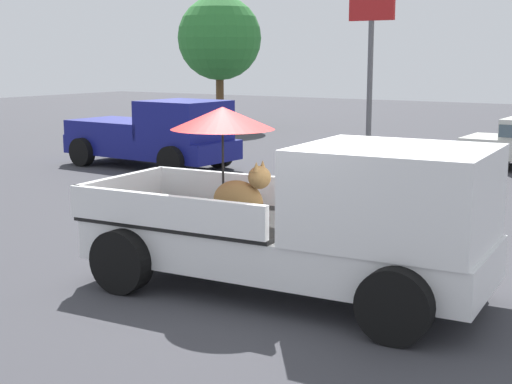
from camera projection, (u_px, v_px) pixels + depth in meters
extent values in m
plane|color=#38383D|center=(283.00, 291.00, 9.25)|extent=(80.00, 80.00, 0.00)
cylinder|color=black|center=(444.00, 260.00, 9.21)|extent=(0.82, 0.34, 0.80)
cylinder|color=black|center=(395.00, 306.00, 7.51)|extent=(0.82, 0.34, 0.80)
cylinder|color=black|center=(206.00, 229.00, 10.85)|extent=(0.82, 0.34, 0.80)
cylinder|color=black|center=(122.00, 261.00, 9.15)|extent=(0.82, 0.34, 0.80)
cube|color=white|center=(284.00, 247.00, 9.15)|extent=(5.12, 2.18, 0.50)
cube|color=white|center=(395.00, 194.00, 8.35)|extent=(2.24, 2.01, 1.08)
cube|color=#4C606B|center=(487.00, 184.00, 7.84)|extent=(0.19, 1.72, 0.64)
cube|color=black|center=(205.00, 216.00, 9.64)|extent=(2.93, 2.05, 0.06)
cube|color=white|center=(240.00, 188.00, 10.39)|extent=(2.80, 0.31, 0.40)
cube|color=white|center=(163.00, 211.00, 8.80)|extent=(2.80, 0.31, 0.40)
cube|color=white|center=(122.00, 190.00, 10.23)|extent=(0.24, 1.84, 0.40)
ellipsoid|color=olive|center=(238.00, 201.00, 9.10)|extent=(0.70, 0.37, 0.52)
sphere|color=olive|center=(260.00, 177.00, 8.90)|extent=(0.30, 0.30, 0.28)
cone|color=olive|center=(263.00, 165.00, 8.94)|extent=(0.10, 0.10, 0.12)
cone|color=olive|center=(256.00, 167.00, 8.80)|extent=(0.10, 0.10, 0.12)
cylinder|color=black|center=(223.00, 172.00, 9.33)|extent=(0.03, 0.03, 1.16)
cone|color=red|center=(223.00, 118.00, 9.21)|extent=(1.40, 1.40, 0.28)
cylinder|color=black|center=(220.00, 153.00, 19.56)|extent=(0.77, 0.29, 0.76)
cylinder|color=black|center=(171.00, 162.00, 18.03)|extent=(0.77, 0.29, 0.76)
cylinder|color=black|center=(132.00, 145.00, 21.38)|extent=(0.77, 0.29, 0.76)
cylinder|color=black|center=(82.00, 152.00, 19.85)|extent=(0.77, 0.29, 0.76)
cube|color=navy|center=(150.00, 146.00, 19.67)|extent=(4.87, 2.01, 0.50)
cube|color=navy|center=(184.00, 120.00, 18.86)|extent=(1.98, 1.88, 1.00)
cube|color=navy|center=(123.00, 127.00, 20.16)|extent=(2.78, 1.92, 0.40)
cylinder|color=black|center=(505.00, 151.00, 20.41)|extent=(0.66, 0.22, 0.66)
cylinder|color=black|center=(488.00, 158.00, 18.95)|extent=(0.66, 0.22, 0.66)
cylinder|color=#59595B|center=(370.00, 89.00, 21.83)|extent=(0.16, 0.16, 3.93)
cube|color=#B21E1E|center=(372.00, 5.00, 21.40)|extent=(1.40, 0.12, 0.90)
cylinder|color=brown|center=(220.00, 98.00, 30.53)|extent=(0.32, 0.32, 2.46)
sphere|color=#2D7A33|center=(219.00, 38.00, 30.10)|extent=(3.41, 3.41, 3.41)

